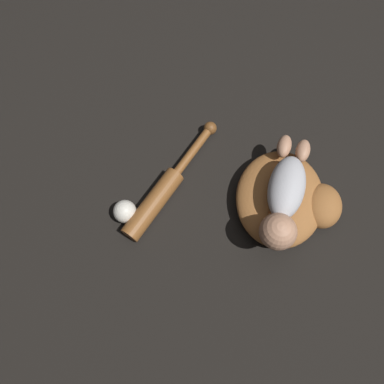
% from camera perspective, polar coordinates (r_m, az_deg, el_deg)
% --- Properties ---
extents(ground_plane, '(6.00, 6.00, 0.00)m').
position_cam_1_polar(ground_plane, '(1.28, 11.97, -0.53)').
color(ground_plane, black).
extents(baseball_glove, '(0.38, 0.38, 0.09)m').
position_cam_1_polar(baseball_glove, '(1.23, 14.25, -1.08)').
color(baseball_glove, '#935B2D').
rests_on(baseball_glove, ground).
extents(baby_figure, '(0.38, 0.20, 0.11)m').
position_cam_1_polar(baby_figure, '(1.13, 13.90, -0.93)').
color(baby_figure, '#B2B2B7').
rests_on(baby_figure, baseball_glove).
extents(baseball_bat, '(0.43, 0.31, 0.06)m').
position_cam_1_polar(baseball_bat, '(1.22, -4.44, 0.19)').
color(baseball_bat, brown).
rests_on(baseball_bat, ground).
extents(baseball, '(0.07, 0.07, 0.07)m').
position_cam_1_polar(baseball, '(1.21, -10.21, -2.93)').
color(baseball, silver).
rests_on(baseball, ground).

